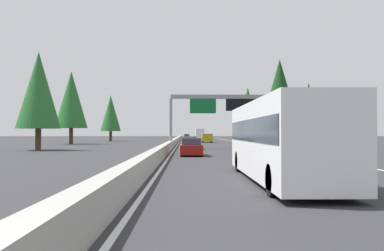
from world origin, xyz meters
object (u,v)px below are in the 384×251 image
Objects in this scene: sedan_distant_a at (191,147)px; sedan_far_center at (187,137)px; conifer_right_mid at (309,107)px; conifer_left_near at (38,90)px; sedan_near_right at (190,143)px; minivan_distant_b at (207,138)px; sign_gantry_overhead at (222,106)px; box_truck_far_right at (200,134)px; conifer_right_distant at (248,108)px; bus_mid_left at (280,138)px; conifer_left_far at (111,113)px; conifer_right_far at (280,92)px; conifer_left_mid at (71,100)px.

sedan_far_center is at bearing 0.15° from sedan_distant_a.
conifer_right_mid is 40.62m from conifer_left_near.
conifer_left_near reaches higher than sedan_near_right.
minivan_distant_b is 1.14× the size of sedan_near_right.
sign_gantry_overhead is 69.93m from box_truck_far_right.
minivan_distant_b is at bearing 158.86° from conifer_right_distant.
bus_mid_left is at bearing 178.78° from sign_gantry_overhead.
sedan_far_center is 0.43× the size of conifer_left_far.
conifer_right_distant is at bearing -11.74° from sedan_distant_a.
conifer_right_distant is (-10.34, -16.52, 7.91)m from sedan_far_center.
conifer_right_far reaches higher than sedan_far_center.
sedan_near_right is 26.27m from conifer_right_mid.
conifer_left_mid reaches higher than sedan_far_center.
box_truck_far_right is at bearing -35.63° from conifer_left_far.
sign_gantry_overhead is at bearing -1.22° from bus_mid_left.
conifer_left_far is at bearing 27.16° from sign_gantry_overhead.
minivan_distant_b is 36.12m from conifer_right_distant.
bus_mid_left reaches higher than sedan_distant_a.
minivan_distant_b is 0.51× the size of conifer_right_mid.
bus_mid_left is at bearing -178.12° from sedan_far_center.
conifer_left_near is at bearing -179.29° from conifer_left_far.
conifer_left_mid is at bearing 160.23° from sedan_far_center.
conifer_left_mid is at bearing 42.08° from sedan_near_right.
conifer_left_mid reaches higher than box_truck_far_right.
sedan_far_center is 0.45× the size of conifer_right_mid.
box_truck_far_right is 51.81m from conifer_right_far.
sedan_distant_a and sedan_far_center have the same top height.
bus_mid_left is at bearing -164.98° from conifer_left_far.
sedan_far_center is 79.71m from conifer_left_near.
box_truck_far_right is at bearing -0.12° from bus_mid_left.
minivan_distant_b is 32.29m from sedan_near_right.
sign_gantry_overhead is at bearing -179.57° from box_truck_far_right.
sedan_distant_a is at bearing 168.26° from conifer_right_distant.
conifer_right_far reaches higher than sign_gantry_overhead.
box_truck_far_right is 0.60× the size of conifer_right_distant.
conifer_left_near is (-5.65, 20.51, 1.30)m from sign_gantry_overhead.
conifer_left_near reaches higher than minivan_distant_b.
conifer_left_far is (-20.70, 33.37, -2.43)m from conifer_right_distant.
conifer_right_far is at bearing -122.89° from conifer_left_far.
conifer_left_near is at bearing 34.17° from bus_mid_left.
bus_mid_left is 0.95× the size of conifer_left_mid.
bus_mid_left is at bearing 167.31° from conifer_right_far.
conifer_right_mid is (17.47, -18.91, 5.22)m from sedan_near_right.
conifer_left_near is at bearing 119.36° from conifer_right_mid.
conifer_left_mid is at bearing 140.44° from conifer_right_distant.
conifer_right_far is (-8.91, -12.06, 7.87)m from minivan_distant_b.
conifer_left_mid is at bearing 114.33° from minivan_distant_b.
conifer_right_far reaches higher than conifer_left_near.
sedan_distant_a is 0.41× the size of conifer_left_near.
conifer_right_far reaches higher than conifer_right_mid.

